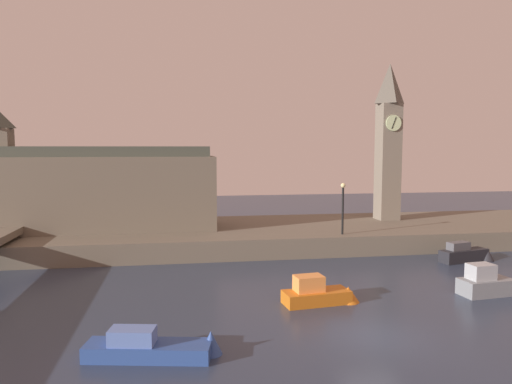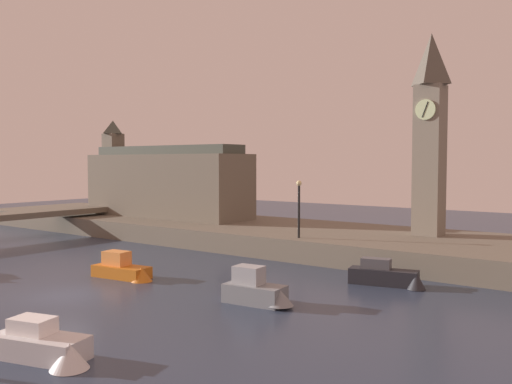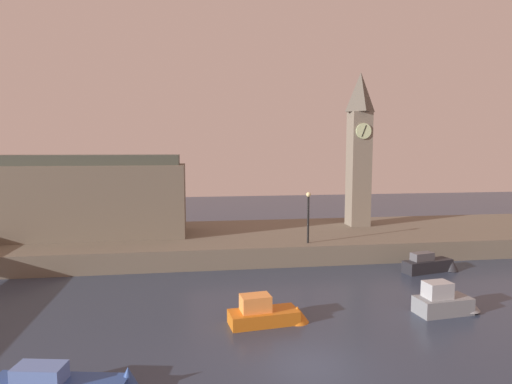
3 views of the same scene
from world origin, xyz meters
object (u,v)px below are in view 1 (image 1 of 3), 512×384
at_px(parliament_hall, 102,189).
at_px(boat_cruiser_grey, 490,283).
at_px(boat_tour_blue, 162,347).
at_px(clock_tower, 388,139).
at_px(boat_barge_dark, 467,254).
at_px(boat_patrol_orange, 322,294).
at_px(streetlamp, 343,202).

distance_m(parliament_hall, boat_cruiser_grey, 27.96).
relative_size(parliament_hall, boat_tour_blue, 3.11).
relative_size(clock_tower, parliament_hall, 0.81).
relative_size(parliament_hall, boat_barge_dark, 4.02).
bearing_deg(boat_cruiser_grey, boat_tour_blue, -163.47).
relative_size(parliament_hall, boat_cruiser_grey, 4.75).
distance_m(boat_patrol_orange, boat_cruiser_grey, 9.41).
distance_m(boat_tour_blue, boat_patrol_orange, 9.45).
bearing_deg(streetlamp, parliament_hall, 164.26).
height_order(boat_tour_blue, boat_patrol_orange, boat_patrol_orange).
bearing_deg(clock_tower, boat_tour_blue, -130.45).
bearing_deg(parliament_hall, streetlamp, -15.74).
height_order(streetlamp, boat_tour_blue, streetlamp).
distance_m(parliament_hall, boat_patrol_orange, 21.07).
bearing_deg(boat_barge_dark, boat_cruiser_grey, -114.77).
height_order(streetlamp, boat_cruiser_grey, streetlamp).
bearing_deg(parliament_hall, clock_tower, 3.48).
distance_m(streetlamp, boat_barge_dark, 9.33).
bearing_deg(boat_tour_blue, boat_cruiser_grey, 16.53).
relative_size(clock_tower, boat_barge_dark, 3.26).
bearing_deg(boat_cruiser_grey, parliament_hall, 144.92).
bearing_deg(boat_cruiser_grey, boat_barge_dark, 65.23).
relative_size(boat_patrol_orange, boat_cruiser_grey, 1.16).
height_order(streetlamp, boat_patrol_orange, streetlamp).
bearing_deg(parliament_hall, boat_patrol_orange, -50.16).
bearing_deg(parliament_hall, boat_tour_blue, -75.80).
height_order(clock_tower, boat_barge_dark, clock_tower).
height_order(boat_patrol_orange, boat_cruiser_grey, boat_cruiser_grey).
height_order(boat_barge_dark, boat_cruiser_grey, boat_cruiser_grey).
distance_m(clock_tower, boat_cruiser_grey, 19.27).
height_order(boat_tour_blue, boat_cruiser_grey, boat_cruiser_grey).
xyz_separation_m(boat_tour_blue, boat_cruiser_grey, (17.32, 5.14, 0.21)).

